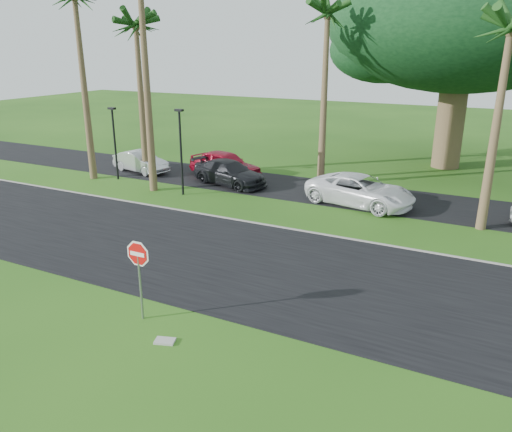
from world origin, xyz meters
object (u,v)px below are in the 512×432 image
object	(u,v)px
car_silver	(141,162)
car_red	(225,165)
stop_sign_near	(139,264)
car_minivan	(360,191)
car_dark	(229,173)

from	to	relation	value
car_silver	car_red	world-z (taller)	car_red
stop_sign_near	car_minivan	distance (m)	14.27
car_red	car_silver	bearing A→B (deg)	115.47
car_red	car_minivan	xyz separation A→B (m)	(8.98, -1.76, -0.06)
stop_sign_near	car_dark	bearing A→B (deg)	109.91
car_dark	stop_sign_near	bearing A→B (deg)	-146.01
stop_sign_near	car_minivan	size ratio (longest dim) A/B	0.47
stop_sign_near	car_minivan	xyz separation A→B (m)	(2.70, 13.97, -1.01)
car_silver	car_dark	world-z (taller)	car_dark
stop_sign_near	car_silver	distance (m)	18.85
stop_sign_near	car_silver	xyz separation A→B (m)	(-11.88, 14.59, -1.11)
stop_sign_near	car_minivan	bearing A→B (deg)	79.07
car_silver	car_red	bearing A→B (deg)	-67.63
stop_sign_near	car_red	xyz separation A→B (m)	(-6.28, 15.73, -0.94)
car_red	car_dark	distance (m)	1.65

